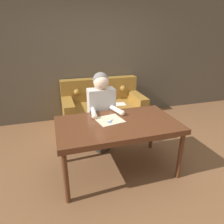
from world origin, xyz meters
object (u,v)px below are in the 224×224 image
object	(u,v)px
dining_table	(118,127)
scissors	(111,121)
person	(102,112)
couch	(103,108)

from	to	relation	value
dining_table	scissors	size ratio (longest dim) A/B	8.57
person	scissors	size ratio (longest dim) A/B	7.01
person	dining_table	bearing A→B (deg)	-83.02
dining_table	person	size ratio (longest dim) A/B	1.22
couch	scissors	bearing A→B (deg)	-100.37
dining_table	couch	size ratio (longest dim) A/B	0.95
scissors	person	bearing A→B (deg)	90.21
couch	person	bearing A→B (deg)	-105.33
dining_table	scissors	world-z (taller)	scissors
dining_table	couch	world-z (taller)	couch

